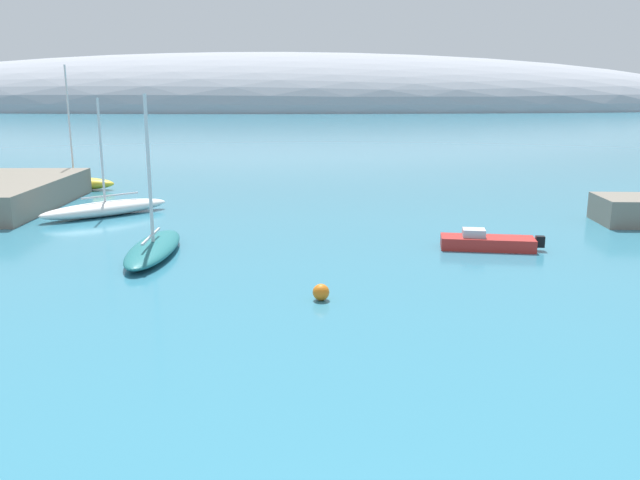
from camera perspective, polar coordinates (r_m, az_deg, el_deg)
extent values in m
ellipsoid|color=#999EA8|center=(245.16, -4.40, 11.19)|extent=(342.32, 82.05, 40.08)
ellipsoid|color=white|center=(44.78, -18.04, 2.58)|extent=(7.64, 6.85, 0.94)
cylinder|color=silver|center=(44.29, -18.38, 7.34)|extent=(0.15, 0.15, 6.54)
cube|color=silver|center=(44.79, -17.67, 3.68)|extent=(2.97, 2.52, 0.10)
ellipsoid|color=#1E6B70|center=(33.62, -14.18, -0.71)|extent=(2.12, 7.94, 0.72)
cylinder|color=silver|center=(32.92, -14.57, 5.93)|extent=(0.17, 0.17, 7.13)
cube|color=silver|center=(33.12, -14.39, 0.33)|extent=(0.11, 3.57, 0.10)
ellipsoid|color=yellow|center=(57.06, -20.44, 4.60)|extent=(6.62, 2.23, 1.03)
cylinder|color=silver|center=(56.61, -20.84, 9.51)|extent=(0.14, 0.14, 8.79)
cube|color=silver|center=(57.07, -20.78, 5.45)|extent=(2.93, 0.31, 0.10)
cube|color=red|center=(34.98, 14.26, -0.25)|extent=(4.89, 2.24, 0.64)
cube|color=black|center=(35.33, 18.47, -0.13)|extent=(0.49, 0.42, 0.57)
cube|color=#B2B7C1|center=(34.79, 13.15, 0.61)|extent=(1.26, 1.09, 0.40)
sphere|color=orange|center=(25.85, 0.09, -4.53)|extent=(0.66, 0.66, 0.66)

